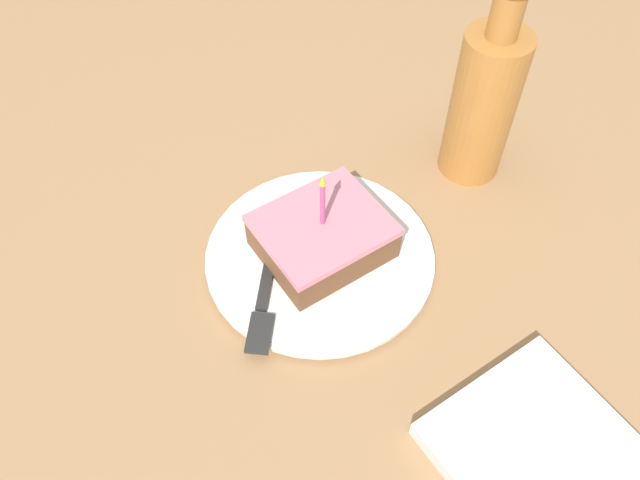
% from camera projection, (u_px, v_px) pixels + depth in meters
% --- Properties ---
extents(ground_plane, '(2.40, 2.40, 0.04)m').
position_uv_depth(ground_plane, '(296.00, 266.00, 0.72)').
color(ground_plane, '#9E754C').
rests_on(ground_plane, ground).
extents(plate, '(0.25, 0.25, 0.02)m').
position_uv_depth(plate, '(320.00, 256.00, 0.69)').
color(plate, white).
rests_on(plate, ground_plane).
extents(cake_slice, '(0.11, 0.13, 0.12)m').
position_uv_depth(cake_slice, '(322.00, 236.00, 0.67)').
color(cake_slice, brown).
rests_on(cake_slice, plate).
extents(fork, '(0.15, 0.13, 0.00)m').
position_uv_depth(fork, '(268.00, 289.00, 0.65)').
color(fork, '#262626').
rests_on(fork, plate).
extents(bottle, '(0.08, 0.08, 0.25)m').
position_uv_depth(bottle, '(483.00, 100.00, 0.71)').
color(bottle, '#B27233').
rests_on(bottle, ground_plane).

